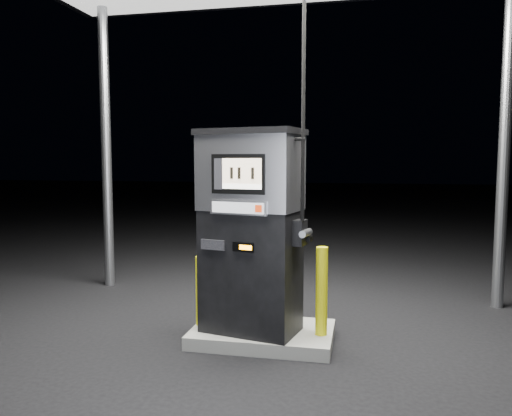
# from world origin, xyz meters

# --- Properties ---
(ground) EXTENTS (80.00, 80.00, 0.00)m
(ground) POSITION_xyz_m (0.00, 0.00, 0.00)
(ground) COLOR black
(ground) RESTS_ON ground
(pump_island) EXTENTS (1.60, 1.00, 0.15)m
(pump_island) POSITION_xyz_m (0.00, 0.00, 0.07)
(pump_island) COLOR gray
(pump_island) RESTS_ON ground
(fuel_dispenser) EXTENTS (1.31, 0.89, 4.70)m
(fuel_dispenser) POSITION_xyz_m (-0.11, -0.10, 1.31)
(fuel_dispenser) COLOR black
(fuel_dispenser) RESTS_ON pump_island
(bollard_left) EXTENTS (0.12, 0.12, 0.81)m
(bollard_left) POSITION_xyz_m (-0.74, -0.03, 0.56)
(bollard_left) COLOR yellow
(bollard_left) RESTS_ON pump_island
(bollard_right) EXTENTS (0.17, 0.17, 0.98)m
(bollard_right) POSITION_xyz_m (0.68, -0.07, 0.64)
(bollard_right) COLOR yellow
(bollard_right) RESTS_ON pump_island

